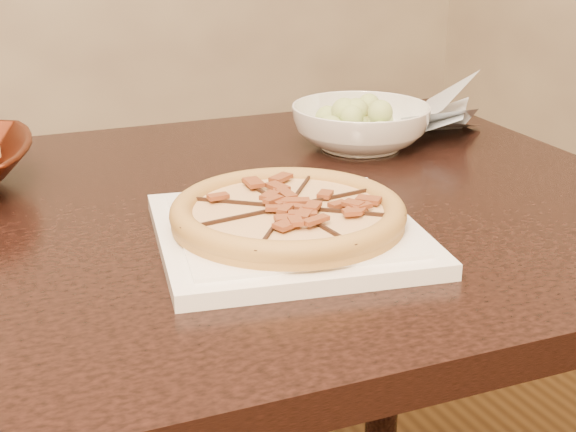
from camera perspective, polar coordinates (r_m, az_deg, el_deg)
name	(u,v)px	position (r m, az deg, el deg)	size (l,w,h in m)	color
dining_table	(148,295)	(1.03, -9.92, -5.58)	(1.37, 0.93, 0.75)	black
plate	(288,232)	(0.89, 0.00, -1.17)	(0.34, 0.34, 0.02)	white
pizza	(288,213)	(0.88, 0.00, 0.24)	(0.26, 0.26, 0.03)	#C38D41
salad_bowl	(361,127)	(1.25, 5.18, 6.34)	(0.21, 0.21, 0.07)	white
salad	(361,94)	(1.24, 5.25, 8.62)	(0.11, 0.10, 0.04)	#C0D978
cling_film	(433,120)	(1.34, 10.28, 6.75)	(0.14, 0.12, 0.05)	white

